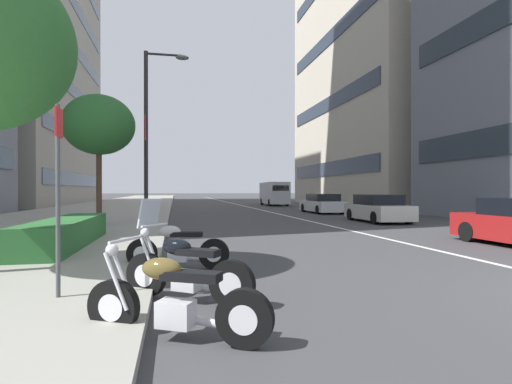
{
  "coord_description": "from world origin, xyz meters",
  "views": [
    {
      "loc": [
        -4.14,
        6.89,
        1.62
      ],
      "look_at": [
        16.99,
        2.58,
        1.52
      ],
      "focal_mm": 27.96,
      "sensor_mm": 36.0,
      "label": 1
    }
  ],
  "objects_px": {
    "motorcycle_far_end_row": "(174,302)",
    "motorcycle_second_in_row": "(177,249)",
    "parking_sign_by_curb": "(58,182)",
    "street_tree_by_lamp_post": "(99,125)",
    "car_far_down_avenue": "(378,209)",
    "delivery_van_ahead": "(274,193)",
    "motorcycle_mid_row": "(185,271)",
    "street_lamp_with_banners": "(152,120)",
    "car_approaching_light": "(322,204)"
  },
  "relations": [
    {
      "from": "motorcycle_far_end_row",
      "to": "motorcycle_second_in_row",
      "type": "distance_m",
      "value": 3.96
    },
    {
      "from": "parking_sign_by_curb",
      "to": "street_tree_by_lamp_post",
      "type": "height_order",
      "value": "street_tree_by_lamp_post"
    },
    {
      "from": "motorcycle_second_in_row",
      "to": "parking_sign_by_curb",
      "type": "bearing_deg",
      "value": 69.36
    },
    {
      "from": "car_far_down_avenue",
      "to": "delivery_van_ahead",
      "type": "relative_size",
      "value": 0.69
    },
    {
      "from": "delivery_van_ahead",
      "to": "motorcycle_mid_row",
      "type": "bearing_deg",
      "value": 165.41
    },
    {
      "from": "motorcycle_mid_row",
      "to": "parking_sign_by_curb",
      "type": "xyz_separation_m",
      "value": [
        0.06,
        1.71,
        1.29
      ]
    },
    {
      "from": "car_far_down_avenue",
      "to": "delivery_van_ahead",
      "type": "height_order",
      "value": "delivery_van_ahead"
    },
    {
      "from": "street_lamp_with_banners",
      "to": "street_tree_by_lamp_post",
      "type": "relative_size",
      "value": 1.43
    },
    {
      "from": "motorcycle_mid_row",
      "to": "parking_sign_by_curb",
      "type": "relative_size",
      "value": 0.68
    },
    {
      "from": "motorcycle_far_end_row",
      "to": "delivery_van_ahead",
      "type": "distance_m",
      "value": 38.08
    },
    {
      "from": "motorcycle_far_end_row",
      "to": "motorcycle_mid_row",
      "type": "distance_m",
      "value": 1.47
    },
    {
      "from": "car_approaching_light",
      "to": "street_tree_by_lamp_post",
      "type": "xyz_separation_m",
      "value": [
        -9.47,
        13.29,
        3.64
      ]
    },
    {
      "from": "motorcycle_far_end_row",
      "to": "motorcycle_second_in_row",
      "type": "bearing_deg",
      "value": -63.5
    },
    {
      "from": "motorcycle_far_end_row",
      "to": "car_approaching_light",
      "type": "xyz_separation_m",
      "value": [
        22.34,
        -10.26,
        0.23
      ]
    },
    {
      "from": "street_lamp_with_banners",
      "to": "motorcycle_mid_row",
      "type": "bearing_deg",
      "value": -174.89
    },
    {
      "from": "motorcycle_far_end_row",
      "to": "motorcycle_mid_row",
      "type": "xyz_separation_m",
      "value": [
        1.46,
        -0.15,
        0.04
      ]
    },
    {
      "from": "car_approaching_light",
      "to": "delivery_van_ahead",
      "type": "xyz_separation_m",
      "value": [
        14.3,
        -0.08,
        0.67
      ]
    },
    {
      "from": "motorcycle_far_end_row",
      "to": "delivery_van_ahead",
      "type": "xyz_separation_m",
      "value": [
        36.64,
        -10.34,
        0.9
      ]
    },
    {
      "from": "motorcycle_second_in_row",
      "to": "street_tree_by_lamp_post",
      "type": "xyz_separation_m",
      "value": [
        8.91,
        3.08,
        3.86
      ]
    },
    {
      "from": "motorcycle_far_end_row",
      "to": "motorcycle_mid_row",
      "type": "bearing_deg",
      "value": -68.74
    },
    {
      "from": "car_approaching_light",
      "to": "motorcycle_far_end_row",
      "type": "bearing_deg",
      "value": 155.37
    },
    {
      "from": "motorcycle_far_end_row",
      "to": "street_tree_by_lamp_post",
      "type": "bearing_deg",
      "value": -49.55
    },
    {
      "from": "motorcycle_mid_row",
      "to": "car_approaching_light",
      "type": "distance_m",
      "value": 23.2
    },
    {
      "from": "car_approaching_light",
      "to": "street_lamp_with_banners",
      "type": "bearing_deg",
      "value": 126.28
    },
    {
      "from": "car_approaching_light",
      "to": "delivery_van_ahead",
      "type": "bearing_deg",
      "value": -0.26
    },
    {
      "from": "parking_sign_by_curb",
      "to": "street_lamp_with_banners",
      "type": "height_order",
      "value": "street_lamp_with_banners"
    },
    {
      "from": "car_approaching_light",
      "to": "parking_sign_by_curb",
      "type": "height_order",
      "value": "parking_sign_by_curb"
    },
    {
      "from": "street_lamp_with_banners",
      "to": "motorcycle_second_in_row",
      "type": "bearing_deg",
      "value": -174.22
    },
    {
      "from": "motorcycle_far_end_row",
      "to": "car_far_down_avenue",
      "type": "xyz_separation_m",
      "value": [
        14.27,
        -10.17,
        0.25
      ]
    },
    {
      "from": "car_far_down_avenue",
      "to": "street_tree_by_lamp_post",
      "type": "relative_size",
      "value": 0.8
    },
    {
      "from": "motorcycle_second_in_row",
      "to": "car_far_down_avenue",
      "type": "relative_size",
      "value": 0.48
    },
    {
      "from": "car_far_down_avenue",
      "to": "delivery_van_ahead",
      "type": "xyz_separation_m",
      "value": [
        22.37,
        -0.17,
        0.66
      ]
    },
    {
      "from": "delivery_van_ahead",
      "to": "street_lamp_with_banners",
      "type": "xyz_separation_m",
      "value": [
        -22.54,
        11.32,
        3.44
      ]
    },
    {
      "from": "motorcycle_second_in_row",
      "to": "motorcycle_far_end_row",
      "type": "bearing_deg",
      "value": 102.01
    },
    {
      "from": "motorcycle_mid_row",
      "to": "car_far_down_avenue",
      "type": "relative_size",
      "value": 0.42
    },
    {
      "from": "motorcycle_mid_row",
      "to": "motorcycle_second_in_row",
      "type": "distance_m",
      "value": 2.5
    },
    {
      "from": "car_far_down_avenue",
      "to": "street_tree_by_lamp_post",
      "type": "height_order",
      "value": "street_tree_by_lamp_post"
    },
    {
      "from": "motorcycle_far_end_row",
      "to": "street_tree_by_lamp_post",
      "type": "distance_m",
      "value": 13.78
    },
    {
      "from": "car_approaching_light",
      "to": "parking_sign_by_curb",
      "type": "distance_m",
      "value": 23.97
    },
    {
      "from": "delivery_van_ahead",
      "to": "street_tree_by_lamp_post",
      "type": "height_order",
      "value": "street_tree_by_lamp_post"
    },
    {
      "from": "car_approaching_light",
      "to": "street_lamp_with_banners",
      "type": "distance_m",
      "value": 14.53
    },
    {
      "from": "motorcycle_mid_row",
      "to": "motorcycle_second_in_row",
      "type": "height_order",
      "value": "motorcycle_mid_row"
    },
    {
      "from": "motorcycle_far_end_row",
      "to": "street_lamp_with_banners",
      "type": "height_order",
      "value": "street_lamp_with_banners"
    },
    {
      "from": "parking_sign_by_curb",
      "to": "street_lamp_with_banners",
      "type": "xyz_separation_m",
      "value": [
        12.58,
        -0.58,
        3.01
      ]
    },
    {
      "from": "motorcycle_mid_row",
      "to": "car_approaching_light",
      "type": "relative_size",
      "value": 0.38
    },
    {
      "from": "street_lamp_with_banners",
      "to": "car_far_down_avenue",
      "type": "bearing_deg",
      "value": -89.15
    },
    {
      "from": "car_far_down_avenue",
      "to": "parking_sign_by_curb",
      "type": "xyz_separation_m",
      "value": [
        -12.75,
        11.73,
        1.08
      ]
    },
    {
      "from": "delivery_van_ahead",
      "to": "car_approaching_light",
      "type": "bearing_deg",
      "value": -178.75
    },
    {
      "from": "street_lamp_with_banners",
      "to": "street_tree_by_lamp_post",
      "type": "height_order",
      "value": "street_lamp_with_banners"
    },
    {
      "from": "motorcycle_far_end_row",
      "to": "street_lamp_with_banners",
      "type": "distance_m",
      "value": 14.79
    }
  ]
}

